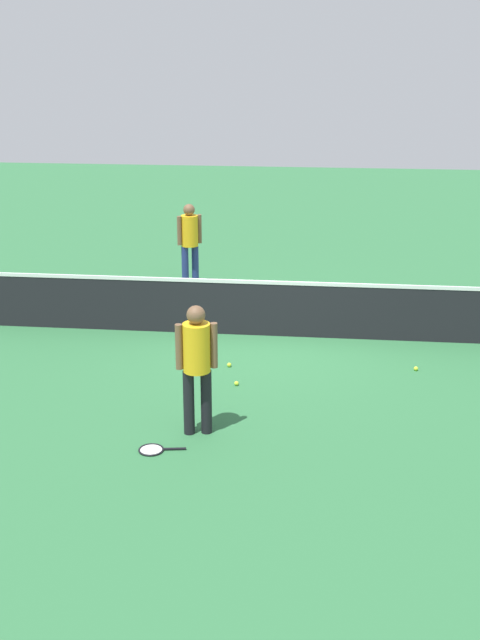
% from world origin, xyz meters
% --- Properties ---
extents(ground_plane, '(40.00, 40.00, 0.00)m').
position_xyz_m(ground_plane, '(0.00, 0.00, 0.00)').
color(ground_plane, '#2D6B3D').
extents(court_net, '(10.09, 0.09, 1.07)m').
position_xyz_m(court_net, '(0.00, 0.00, 0.50)').
color(court_net, '#4C4C51').
rests_on(court_net, ground_plane).
extents(player_near_side, '(0.53, 0.41, 1.70)m').
position_xyz_m(player_near_side, '(-0.67, -3.67, 1.01)').
color(player_near_side, black).
rests_on(player_near_side, ground_plane).
extents(player_far_side, '(0.49, 0.47, 1.70)m').
position_xyz_m(player_far_side, '(-1.86, 2.75, 1.01)').
color(player_far_side, navy).
rests_on(player_far_side, ground_plane).
extents(tennis_racket_near_player, '(0.60, 0.36, 0.03)m').
position_xyz_m(tennis_racket_near_player, '(-1.14, -4.20, 0.01)').
color(tennis_racket_near_player, black).
rests_on(tennis_racket_near_player, ground_plane).
extents(tennis_racket_far_player, '(0.54, 0.52, 0.03)m').
position_xyz_m(tennis_racket_far_player, '(-2.91, 2.63, 0.01)').
color(tennis_racket_far_player, blue).
rests_on(tennis_racket_far_player, ground_plane).
extents(tennis_ball_near_player, '(0.07, 0.07, 0.07)m').
position_xyz_m(tennis_ball_near_player, '(-0.35, -2.15, 0.03)').
color(tennis_ball_near_player, '#C6E033').
rests_on(tennis_ball_near_player, ground_plane).
extents(tennis_ball_by_net, '(0.07, 0.07, 0.07)m').
position_xyz_m(tennis_ball_by_net, '(-0.54, -1.46, 0.03)').
color(tennis_ball_by_net, '#C6E033').
rests_on(tennis_ball_by_net, ground_plane).
extents(tennis_ball_midcourt, '(0.07, 0.07, 0.07)m').
position_xyz_m(tennis_ball_midcourt, '(2.29, -1.30, 0.03)').
color(tennis_ball_midcourt, '#C6E033').
rests_on(tennis_ball_midcourt, ground_plane).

